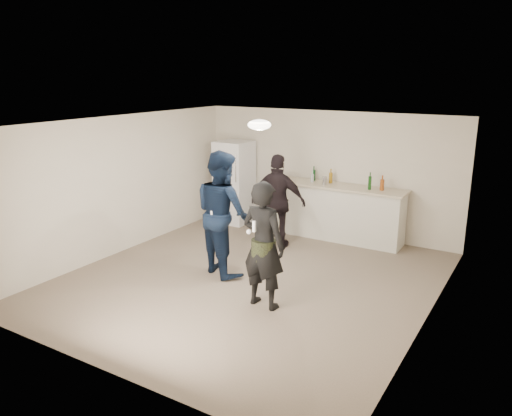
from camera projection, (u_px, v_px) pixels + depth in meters
The scene contains 21 objects.
floor at pixel (250, 280), 8.04m from camera, with size 6.00×6.00×0.00m, color #6B5B4C.
ceiling at pixel (249, 123), 7.38m from camera, with size 6.00×6.00×0.00m, color silver.
wall_back at pixel (327, 173), 10.19m from camera, with size 6.00×6.00×0.00m, color beige.
wall_front at pixel (99, 267), 5.23m from camera, with size 6.00×6.00×0.00m, color beige.
wall_left at pixel (121, 185), 9.08m from camera, with size 6.00×6.00×0.00m, color beige.
wall_right at pixel (433, 233), 6.34m from camera, with size 6.00×6.00×0.00m, color beige.
counter at pixel (337, 213), 9.91m from camera, with size 2.60×0.56×1.05m, color silver.
counter_top at pixel (338, 186), 9.77m from camera, with size 2.68×0.64×0.04m, color beige.
fridge at pixel (234, 182), 10.94m from camera, with size 0.70×0.70×1.80m, color white.
fridge_handle at pixel (236, 168), 10.39m from camera, with size 0.02×0.02×0.60m, color #B9BABE.
ceiling_dome at pixel (259, 125), 7.64m from camera, with size 0.36×0.36×0.16m, color white.
shaker at pixel (324, 181), 9.78m from camera, with size 0.08×0.08×0.17m, color #A9A8AD.
man at pixel (222, 213), 8.10m from camera, with size 0.99×0.77×2.04m, color #0F213F.
woman at pixel (263, 245), 6.91m from camera, with size 0.67×0.44×1.82m, color black.
camo_shorts at pixel (263, 249), 6.93m from camera, with size 0.34×0.34×0.28m, color #293518.
spectator at pixel (278, 202), 9.30m from camera, with size 1.05×0.44×1.79m, color black.
remote_man at pixel (212, 215), 7.86m from camera, with size 0.04×0.04×0.15m, color white.
nunchuk_man at pixel (219, 220), 7.85m from camera, with size 0.07×0.07×0.07m, color white.
remote_woman at pixel (254, 226), 6.62m from camera, with size 0.04×0.04×0.15m, color white.
nunchuk_woman at pixel (249, 232), 6.72m from camera, with size 0.07×0.07×0.07m, color white.
bottle_cluster at pixel (343, 180), 9.75m from camera, with size 1.54×0.27×0.25m.
Camera 1 is at (3.93, -6.33, 3.22)m, focal length 35.00 mm.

